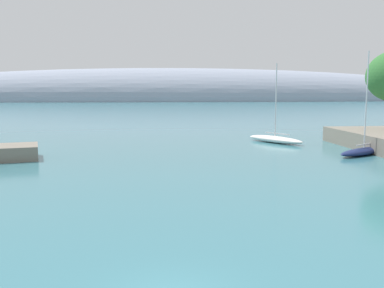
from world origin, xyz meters
TOP-DOWN VIEW (x-y plane):
  - distant_ridge at (15.19, 242.03)m, footprint 398.34×53.03m
  - sailboat_navy_near_shore at (20.93, 28.66)m, footprint 7.44×5.50m
  - sailboat_white_mid_mooring at (14.89, 39.42)m, footprint 5.98×8.16m

SIDE VIEW (x-z plane):
  - distant_ridge at x=15.19m, z-range -18.97..18.97m
  - sailboat_navy_near_shore at x=20.93m, z-range -4.72..5.64m
  - sailboat_white_mid_mooring at x=14.89m, z-range -4.39..5.37m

